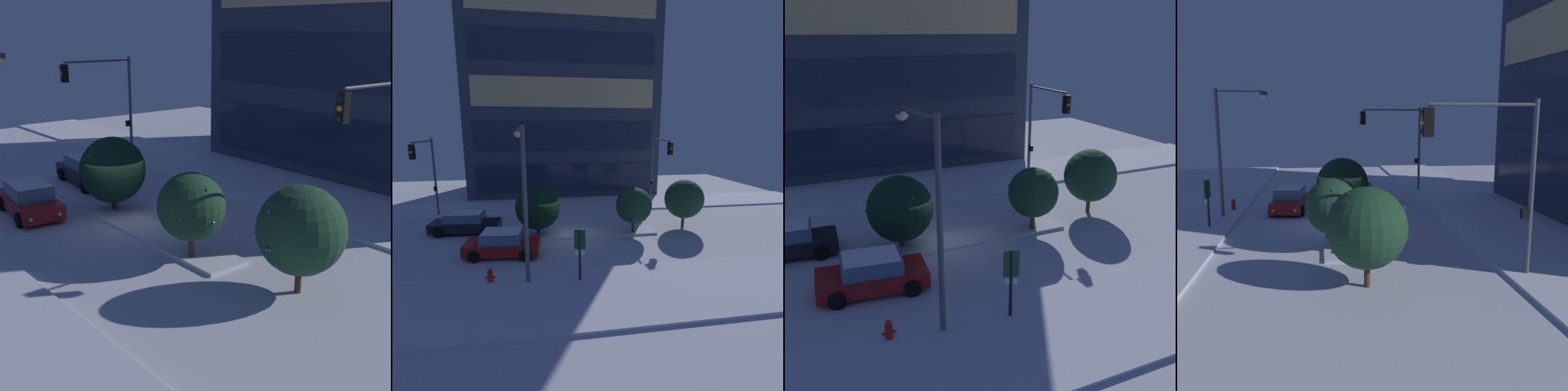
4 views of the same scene
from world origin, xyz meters
TOP-DOWN VIEW (x-y plane):
  - ground at (0.00, 0.00)m, footprint 52.00×52.00m
  - curb_strip_near at (0.00, -8.35)m, footprint 52.00×5.20m
  - curb_strip_far at (0.00, 8.35)m, footprint 52.00×5.20m
  - median_strip at (2.40, -0.06)m, footprint 9.00×1.80m
  - car_near at (-3.34, -2.96)m, footprint 4.46×2.42m
  - car_far at (-6.31, 1.61)m, footprint 4.87×2.31m
  - traffic_light_corner_far_left at (-9.49, 4.81)m, footprint 0.32×4.71m
  - traffic_light_corner_far_right at (9.13, 4.99)m, footprint 0.32×4.27m
  - street_lamp_arched at (-1.93, -5.94)m, footprint 0.70×2.90m
  - fire_hydrant at (-3.60, -6.46)m, footprint 0.48×0.26m
  - parking_info_sign at (0.62, -6.93)m, footprint 0.54×0.21m
  - decorated_tree_median at (5.28, -0.50)m, footprint 2.53×2.49m
  - decorated_tree_left_of_median at (9.47, 0.51)m, footprint 2.87×2.91m
  - decorated_tree_right_of_median at (-1.27, 0.21)m, footprint 3.02×3.02m

SIDE VIEW (x-z plane):
  - ground at x=0.00m, z-range 0.00..0.00m
  - curb_strip_near at x=0.00m, z-range 0.00..0.14m
  - curb_strip_far at x=0.00m, z-range 0.00..0.14m
  - median_strip at x=2.40m, z-range 0.00..0.14m
  - fire_hydrant at x=-3.60m, z-range -0.01..0.80m
  - car_near at x=-3.34m, z-range -0.04..1.46m
  - car_far at x=-6.31m, z-range -0.04..1.46m
  - parking_info_sign at x=0.62m, z-range 0.36..2.98m
  - decorated_tree_right_of_median at x=-1.27m, z-range 0.24..3.74m
  - decorated_tree_median at x=5.28m, z-range 0.40..3.70m
  - decorated_tree_left_of_median at x=9.47m, z-range 0.34..3.91m
  - traffic_light_corner_far_right at x=9.13m, z-range 1.18..7.69m
  - traffic_light_corner_far_left at x=-9.49m, z-range 1.20..7.69m
  - street_lamp_arched at x=-1.93m, z-range 1.15..8.53m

